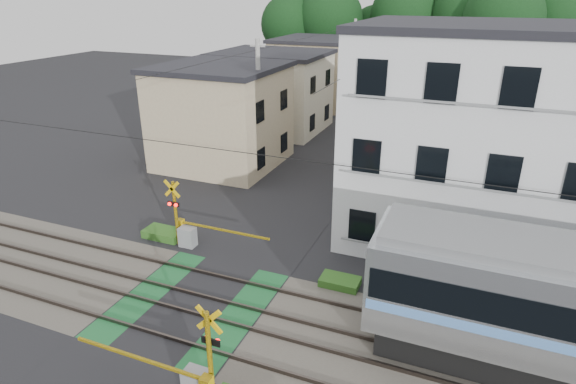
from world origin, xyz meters
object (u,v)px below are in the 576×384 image
at_px(apartment_block, 473,136).
at_px(crossing_signal_far, 186,231).
at_px(pedestrian, 370,116).
at_px(crossing_signal_near, 198,379).

bearing_deg(apartment_block, crossing_signal_far, -152.22).
xyz_separation_m(crossing_signal_far, apartment_block, (11.09, 5.84, 3.94)).
relative_size(crossing_signal_far, pedestrian, 2.95).
relative_size(crossing_signal_near, apartment_block, 0.46).
distance_m(crossing_signal_near, apartment_block, 14.95).
bearing_deg(crossing_signal_far, crossing_signal_near, -54.71).
distance_m(crossing_signal_far, pedestrian, 23.39).
height_order(crossing_signal_near, crossing_signal_far, same).
height_order(crossing_signal_near, pedestrian, crossing_signal_near).
distance_m(crossing_signal_far, apartment_block, 13.14).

